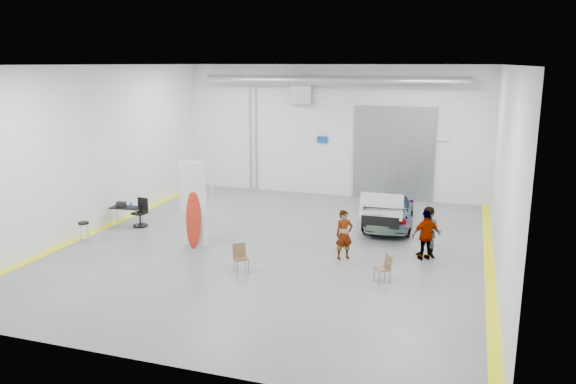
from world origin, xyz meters
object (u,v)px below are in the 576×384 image
(person_a, at_px, (344,235))
(surfboard_display, at_px, (193,211))
(office_chair, at_px, (141,214))
(folding_chair_near, at_px, (241,264))
(sedan_car, at_px, (389,209))
(folding_chair_far, at_px, (382,274))
(person_c, at_px, (426,235))
(shop_stool, at_px, (84,233))
(person_b, at_px, (429,232))
(work_table, at_px, (125,207))

(person_a, distance_m, surfboard_display, 5.04)
(person_a, distance_m, office_chair, 8.22)
(folding_chair_near, bearing_deg, office_chair, 110.29)
(sedan_car, height_order, office_chair, sedan_car)
(office_chair, bearing_deg, folding_chair_far, -10.91)
(person_c, height_order, surfboard_display, surfboard_display)
(person_a, relative_size, office_chair, 1.50)
(sedan_car, xyz_separation_m, shop_stool, (-9.58, -5.52, -0.26))
(folding_chair_near, bearing_deg, person_b, -8.19)
(sedan_car, bearing_deg, office_chair, 14.42)
(office_chair, bearing_deg, surfboard_display, -23.34)
(folding_chair_near, bearing_deg, work_table, 113.56)
(person_b, height_order, surfboard_display, surfboard_display)
(surfboard_display, relative_size, folding_chair_far, 3.89)
(shop_stool, distance_m, office_chair, 2.56)
(person_b, relative_size, folding_chair_far, 2.05)
(person_a, distance_m, work_table, 8.82)
(person_a, height_order, work_table, person_a)
(person_a, relative_size, shop_stool, 2.08)
(work_table, relative_size, office_chair, 1.13)
(folding_chair_near, height_order, office_chair, office_chair)
(folding_chair_near, bearing_deg, shop_stool, 133.63)
(folding_chair_near, height_order, work_table, work_table)
(person_a, xyz_separation_m, folding_chair_far, (1.47, -1.62, -0.54))
(person_b, distance_m, shop_stool, 11.54)
(sedan_car, distance_m, office_chair, 9.44)
(shop_stool, height_order, work_table, work_table)
(sedan_car, relative_size, shop_stool, 5.82)
(sedan_car, height_order, folding_chair_far, sedan_car)
(work_table, bearing_deg, sedan_car, 18.12)
(surfboard_display, bearing_deg, person_c, 5.90)
(sedan_car, relative_size, surfboard_display, 1.41)
(person_c, xyz_separation_m, work_table, (-11.21, 0.36, -0.08))
(person_b, xyz_separation_m, surfboard_display, (-7.52, -1.50, 0.45))
(sedan_car, relative_size, folding_chair_near, 5.27)
(sedan_car, xyz_separation_m, work_table, (-9.56, -3.13, 0.08))
(person_a, height_order, shop_stool, person_a)
(person_b, relative_size, surfboard_display, 0.53)
(office_chair, bearing_deg, shop_stool, -99.37)
(office_chair, bearing_deg, person_a, -2.88)
(person_a, bearing_deg, shop_stool, 153.48)
(person_c, distance_m, shop_stool, 11.42)
(person_c, relative_size, work_table, 1.34)
(sedan_car, xyz_separation_m, surfboard_display, (-5.80, -4.76, 0.63))
(person_c, distance_m, surfboard_display, 7.57)
(person_b, distance_m, work_table, 11.29)
(office_chair, bearing_deg, sedan_car, 24.17)
(folding_chair_far, relative_size, work_table, 0.68)
(person_c, distance_m, office_chair, 10.60)
(surfboard_display, height_order, office_chair, surfboard_display)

